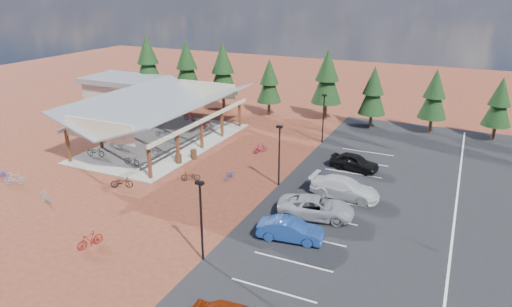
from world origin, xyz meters
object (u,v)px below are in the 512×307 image
(lamp_post_1, at_px, (279,151))
(bike_4, at_px, (132,160))
(bike_11, at_px, (90,240))
(car_4, at_px, (354,162))
(bike_14, at_px, (230,175))
(bike_12, at_px, (122,182))
(bike_0, at_px, (96,152))
(bike_5, at_px, (155,149))
(trash_bin_0, at_px, (178,159))
(bike_6, at_px, (172,137))
(lamp_post_0, at_px, (201,216))
(bike_9, at_px, (14,179))
(bike_10, at_px, (1,173))
(bike_7, at_px, (207,125))
(bike_2, at_px, (162,133))
(outbuilding, at_px, (126,91))
(bike_pavilion, at_px, (162,107))
(car_3, at_px, (345,188))
(bike_15, at_px, (260,149))
(car_1, at_px, (290,230))
(bike_13, at_px, (46,197))
(bike_3, at_px, (190,117))
(bike_1, at_px, (116,142))
(car_2, at_px, (316,207))
(lamp_post_2, at_px, (323,115))
(trash_bin_1, at_px, (194,154))

(lamp_post_1, xyz_separation_m, bike_4, (-13.81, -1.67, -2.43))
(bike_11, relative_size, car_4, 0.40)
(bike_14, bearing_deg, bike_12, -144.61)
(bike_0, xyz_separation_m, bike_5, (4.69, 3.03, -0.02))
(trash_bin_0, relative_size, bike_6, 0.49)
(lamp_post_0, xyz_separation_m, bike_0, (-18.37, 10.64, -2.40))
(lamp_post_0, distance_m, bike_9, 20.22)
(bike_9, relative_size, bike_10, 0.93)
(bike_7, bearing_deg, bike_2, 143.43)
(lamp_post_1, relative_size, bike_11, 2.95)
(lamp_post_1, distance_m, bike_6, 15.44)
(outbuilding, distance_m, lamp_post_1, 33.13)
(bike_pavilion, bearing_deg, bike_2, 133.26)
(bike_11, height_order, car_3, car_3)
(bike_0, bearing_deg, bike_15, -71.90)
(car_1, bearing_deg, bike_13, 89.92)
(bike_15, relative_size, car_1, 0.37)
(bike_10, distance_m, car_1, 26.04)
(bike_4, distance_m, bike_5, 3.34)
(bike_3, distance_m, bike_15, 13.87)
(bike_2, distance_m, bike_9, 15.86)
(bike_6, relative_size, bike_7, 1.06)
(bike_1, distance_m, car_1, 24.33)
(bike_pavilion, relative_size, bike_7, 11.11)
(bike_pavilion, xyz_separation_m, bike_10, (-7.06, -13.61, -3.33))
(bike_13, height_order, bike_14, bike_13)
(bike_5, bearing_deg, bike_15, -50.06)
(trash_bin_0, bearing_deg, bike_6, 130.30)
(bike_1, relative_size, bike_12, 0.99)
(bike_15, bearing_deg, bike_6, 38.15)
(bike_9, distance_m, bike_11, 13.52)
(lamp_post_1, distance_m, bike_11, 15.72)
(outbuilding, relative_size, bike_4, 6.51)
(lamp_post_1, height_order, trash_bin_0, lamp_post_1)
(bike_0, distance_m, bike_5, 5.58)
(bike_pavilion, relative_size, bike_2, 12.24)
(lamp_post_1, bearing_deg, car_4, 50.82)
(bike_9, relative_size, car_2, 0.33)
(trash_bin_0, distance_m, bike_15, 8.07)
(bike_6, distance_m, bike_11, 20.41)
(bike_14, bearing_deg, bike_9, -152.08)
(lamp_post_1, distance_m, bike_2, 17.66)
(bike_3, bearing_deg, lamp_post_2, -85.80)
(car_2, bearing_deg, bike_5, 61.04)
(bike_6, xyz_separation_m, bike_13, (-0.52, -15.79, -0.14))
(trash_bin_1, distance_m, bike_9, 15.25)
(lamp_post_0, xyz_separation_m, bike_6, (-14.29, 17.36, -2.39))
(bike_1, xyz_separation_m, bike_4, (4.72, -3.27, -0.09))
(car_1, bearing_deg, car_2, -16.61)
(bike_pavilion, bearing_deg, lamp_post_0, -48.58)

